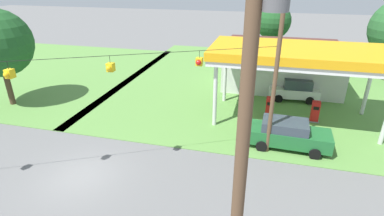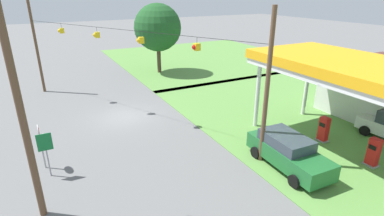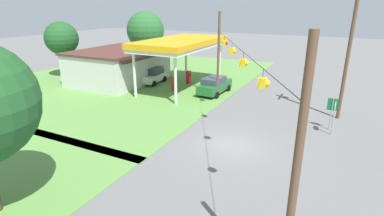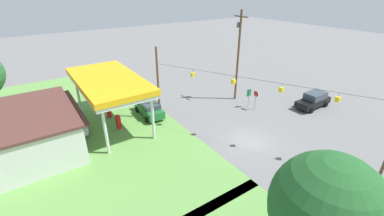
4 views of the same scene
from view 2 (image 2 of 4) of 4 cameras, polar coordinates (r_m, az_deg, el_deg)
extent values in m
plane|color=slate|center=(23.03, -12.63, -1.68)|extent=(160.00, 160.00, 0.00)
cube|color=#5B8E42|center=(43.20, 2.35, 9.64)|extent=(24.00, 24.00, 0.04)
cube|color=silver|center=(18.26, 29.39, 5.34)|extent=(11.89, 5.79, 0.35)
cube|color=orange|center=(18.16, 29.65, 6.70)|extent=(12.09, 5.99, 0.55)
cylinder|color=silver|center=(20.64, 12.36, 2.24)|extent=(0.28, 0.28, 4.46)
cylinder|color=silver|center=(23.75, 20.99, 3.82)|extent=(0.28, 0.28, 4.46)
cube|color=#512D28|center=(22.10, 32.70, 3.61)|extent=(9.35, 0.70, 0.20)
cube|color=gray|center=(20.64, 23.47, -5.66)|extent=(0.71, 0.56, 0.12)
cube|color=red|center=(20.31, 23.81, -3.62)|extent=(0.55, 0.40, 1.50)
cube|color=black|center=(20.03, 23.54, -2.97)|extent=(0.39, 0.03, 0.24)
cube|color=gray|center=(19.11, 30.84, -9.26)|extent=(0.71, 0.56, 0.12)
cube|color=red|center=(18.75, 31.31, -7.11)|extent=(0.55, 0.40, 1.50)
cube|color=black|center=(18.45, 31.13, -6.47)|extent=(0.39, 0.03, 0.24)
cube|color=#1E602D|center=(16.77, 17.88, -8.44)|extent=(4.98, 2.04, 0.87)
cube|color=#333D47|center=(16.63, 17.48, -5.84)|extent=(2.76, 1.80, 0.57)
cylinder|color=black|center=(16.75, 23.69, -11.10)|extent=(0.69, 0.25, 0.68)
cylinder|color=black|center=(15.51, 18.90, -13.11)|extent=(0.69, 0.25, 0.68)
cylinder|color=black|center=(18.52, 16.74, -6.88)|extent=(0.69, 0.25, 0.68)
cylinder|color=black|center=(17.41, 12.02, -8.30)|extent=(0.69, 0.25, 0.68)
cylinder|color=black|center=(22.55, 30.07, -3.78)|extent=(0.69, 0.26, 0.68)
cylinder|color=black|center=(24.14, 32.32, -2.69)|extent=(0.69, 0.26, 0.68)
cylinder|color=#99999E|center=(17.65, -26.60, -7.24)|extent=(0.08, 0.08, 2.10)
cylinder|color=white|center=(17.21, -27.18, -4.15)|extent=(0.80, 0.03, 0.80)
cylinder|color=red|center=(17.21, -27.18, -4.15)|extent=(0.70, 0.03, 0.70)
cylinder|color=gray|center=(16.74, -25.87, -8.08)|extent=(0.07, 0.07, 2.40)
cube|color=#146B33|center=(16.36, -26.28, -5.86)|extent=(0.04, 0.70, 0.90)
cylinder|color=brown|center=(12.38, -30.68, 3.75)|extent=(0.28, 0.28, 11.42)
cylinder|color=brown|center=(30.56, -27.50, 10.20)|extent=(0.24, 0.24, 8.25)
cylinder|color=brown|center=(15.73, 14.08, 3.33)|extent=(0.24, 0.24, 8.25)
cylinder|color=black|center=(21.40, -14.05, 14.37)|extent=(19.11, 10.02, 0.02)
cylinder|color=black|center=(26.58, -23.66, 14.15)|extent=(0.02, 0.02, 0.35)
cube|color=yellow|center=(26.62, -23.54, 13.36)|extent=(0.32, 0.32, 0.40)
sphere|color=yellow|center=(26.61, -23.91, 13.30)|extent=(0.28, 0.28, 0.28)
cylinder|color=black|center=(23.07, -17.70, 14.05)|extent=(0.02, 0.02, 0.35)
cube|color=yellow|center=(23.11, -17.59, 13.13)|extent=(0.32, 0.32, 0.40)
sphere|color=yellow|center=(23.08, -18.02, 13.07)|extent=(0.28, 0.28, 0.28)
cylinder|color=black|center=(19.87, -9.73, 13.68)|extent=(0.02, 0.02, 0.35)
cube|color=yellow|center=(19.92, -9.66, 12.61)|extent=(0.32, 0.32, 0.40)
sphere|color=yellow|center=(19.87, -10.14, 12.56)|extent=(0.28, 0.28, 0.28)
cylinder|color=black|center=(17.17, 0.95, 12.79)|extent=(0.02, 0.02, 0.35)
cube|color=yellow|center=(17.23, 0.95, 11.56)|extent=(0.32, 0.32, 0.40)
sphere|color=red|center=(17.15, 0.44, 11.51)|extent=(0.28, 0.28, 0.28)
cylinder|color=#4C3828|center=(34.81, -6.30, 9.15)|extent=(0.44, 0.44, 3.01)
sphere|color=#1E5123|center=(34.24, -6.55, 15.00)|extent=(5.18, 5.18, 5.18)
camera|label=1|loc=(13.21, -58.71, 16.27)|focal=28.00mm
camera|label=3|loc=(37.78, -30.20, 18.63)|focal=28.00mm
camera|label=4|loc=(41.79, 4.85, 28.44)|focal=24.00mm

